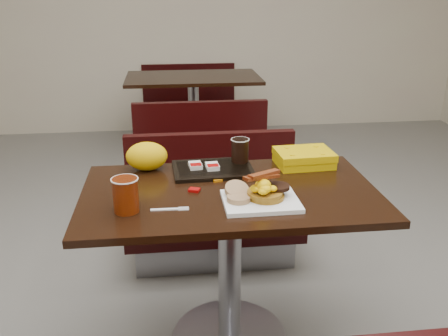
{
  "coord_description": "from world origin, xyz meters",
  "views": [
    {
      "loc": [
        -0.24,
        -1.8,
        1.54
      ],
      "look_at": [
        -0.02,
        0.07,
        0.82
      ],
      "focal_mm": 39.04,
      "sensor_mm": 36.0,
      "label": 1
    }
  ],
  "objects": [
    {
      "name": "tray",
      "position": [
        -0.05,
        0.22,
        0.76
      ],
      "size": [
        0.36,
        0.26,
        0.02
      ],
      "primitive_type": "cube",
      "rotation": [
        0.0,
        0.0,
        0.04
      ],
      "color": "black",
      "rests_on": "table_near"
    },
    {
      "name": "knife",
      "position": [
        0.18,
        -0.11,
        0.75
      ],
      "size": [
        0.12,
        0.15,
        0.0
      ],
      "primitive_type": "cube",
      "rotation": [
        0.0,
        0.0,
        -0.91
      ],
      "color": "white",
      "rests_on": "table_near"
    },
    {
      "name": "condiment_syrup",
      "position": [
        -0.04,
        0.11,
        0.75
      ],
      "size": [
        0.05,
        0.04,
        0.01
      ],
      "primitive_type": "cube",
      "rotation": [
        0.0,
        0.0,
        0.28
      ],
      "color": "#BF6408",
      "rests_on": "table_near"
    },
    {
      "name": "hashbrown_sleeve_right",
      "position": [
        -0.05,
        0.22,
        0.78
      ],
      "size": [
        0.06,
        0.08,
        0.02
      ],
      "primitive_type": "cube",
      "rotation": [
        0.0,
        0.0,
        0.07
      ],
      "color": "silver",
      "rests_on": "tray"
    },
    {
      "name": "fork",
      "position": [
        -0.27,
        -0.15,
        0.75
      ],
      "size": [
        0.14,
        0.03,
        0.0
      ],
      "primitive_type": null,
      "rotation": [
        0.0,
        0.0,
        -0.02
      ],
      "color": "white",
      "rests_on": "table_near"
    },
    {
      "name": "bench_far_n",
      "position": [
        0.0,
        3.3,
        0.36
      ],
      "size": [
        1.0,
        0.46,
        0.72
      ],
      "primitive_type": null,
      "color": "black",
      "rests_on": "floor"
    },
    {
      "name": "muffin_bottom",
      "position": [
        0.01,
        -0.14,
        0.78
      ],
      "size": [
        0.11,
        0.11,
        0.02
      ],
      "primitive_type": "cylinder",
      "rotation": [
        0.0,
        0.0,
        -0.24
      ],
      "color": "tan",
      "rests_on": "platter"
    },
    {
      "name": "scrambled_eggs",
      "position": [
        0.11,
        -0.14,
        0.82
      ],
      "size": [
        0.1,
        0.09,
        0.05
      ],
      "primitive_type": "ellipsoid",
      "rotation": [
        0.0,
        0.0,
        -0.02
      ],
      "color": "#FFED05",
      "rests_on": "pancake_stack"
    },
    {
      "name": "muffin_top",
      "position": [
        0.01,
        -0.09,
        0.79
      ],
      "size": [
        0.11,
        0.11,
        0.05
      ],
      "primitive_type": "cylinder",
      "rotation": [
        0.38,
        0.0,
        0.24
      ],
      "color": "tan",
      "rests_on": "platter"
    },
    {
      "name": "condiment_ketchup",
      "position": [
        -0.15,
        0.01,
        0.76
      ],
      "size": [
        0.05,
        0.05,
        0.01
      ],
      "primitive_type": "cube",
      "rotation": [
        0.0,
        0.0,
        -0.37
      ],
      "color": "#8C0504",
      "rests_on": "table_near"
    },
    {
      "name": "clamshell",
      "position": [
        0.38,
        0.25,
        0.78
      ],
      "size": [
        0.27,
        0.21,
        0.07
      ],
      "primitive_type": "cube",
      "rotation": [
        0.0,
        0.0,
        0.06
      ],
      "color": "#CCA403",
      "rests_on": "table_near"
    },
    {
      "name": "pancake_stack",
      "position": [
        0.12,
        -0.12,
        0.78
      ],
      "size": [
        0.16,
        0.16,
        0.03
      ],
      "primitive_type": "cylinder",
      "rotation": [
        0.0,
        0.0,
        -0.11
      ],
      "color": "#A16B1A",
      "rests_on": "platter"
    },
    {
      "name": "sausage_patty",
      "position": [
        0.17,
        -0.11,
        0.8
      ],
      "size": [
        0.09,
        0.09,
        0.01
      ],
      "primitive_type": "cylinder",
      "rotation": [
        0.0,
        0.0,
        0.06
      ],
      "color": "black",
      "rests_on": "pancake_stack"
    },
    {
      "name": "bench_far_s",
      "position": [
        0.0,
        1.9,
        0.36
      ],
      "size": [
        1.0,
        0.46,
        0.72
      ],
      "primitive_type": null,
      "color": "black",
      "rests_on": "floor"
    },
    {
      "name": "table_far",
      "position": [
        0.0,
        2.6,
        0.38
      ],
      "size": [
        1.2,
        0.7,
        0.75
      ],
      "primitive_type": null,
      "color": "black",
      "rests_on": "floor"
    },
    {
      "name": "paper_bag",
      "position": [
        -0.34,
        0.28,
        0.81
      ],
      "size": [
        0.22,
        0.2,
        0.13
      ],
      "primitive_type": "ellipsoid",
      "rotation": [
        0.0,
        0.0,
        -0.39
      ],
      "color": "#F5B308",
      "rests_on": "table_near"
    },
    {
      "name": "hashbrown_sleeve_left",
      "position": [
        -0.13,
        0.23,
        0.78
      ],
      "size": [
        0.06,
        0.08,
        0.02
      ],
      "primitive_type": "cube",
      "rotation": [
        0.0,
        0.0,
        0.1
      ],
      "color": "silver",
      "rests_on": "tray"
    },
    {
      "name": "platter",
      "position": [
        0.1,
        -0.14,
        0.76
      ],
      "size": [
        0.29,
        0.23,
        0.02
      ],
      "primitive_type": "cube",
      "rotation": [
        0.0,
        0.0,
        0.01
      ],
      "color": "white",
      "rests_on": "table_near"
    },
    {
      "name": "coffee_cup_far",
      "position": [
        0.08,
        0.29,
        0.82
      ],
      "size": [
        0.08,
        0.08,
        0.11
      ],
      "primitive_type": "cylinder",
      "rotation": [
        0.0,
        0.0,
        0.02
      ],
      "color": "black",
      "rests_on": "tray"
    },
    {
      "name": "coffee_cup_near",
      "position": [
        -0.4,
        -0.15,
        0.82
      ],
      "size": [
        0.1,
        0.1,
        0.13
      ],
      "primitive_type": "cylinder",
      "rotation": [
        0.0,
        0.0,
        0.12
      ],
      "color": "#912B05",
      "rests_on": "table_near"
    },
    {
      "name": "table_near",
      "position": [
        0.0,
        0.0,
        0.38
      ],
      "size": [
        1.2,
        0.7,
        0.75
      ],
      "primitive_type": null,
      "color": "black",
      "rests_on": "floor"
    },
    {
      "name": "bacon_strips",
      "position": [
        0.1,
        -0.12,
        0.86
      ],
      "size": [
        0.18,
        0.15,
        0.01
      ],
      "primitive_type": null,
      "rotation": [
        0.0,
        0.0,
        0.54
      ],
      "color": "#421204",
      "rests_on": "scrambled_eggs"
    },
    {
      "name": "bench_near_n",
      "position": [
        0.0,
        0.7,
        0.36
      ],
      "size": [
        1.0,
        0.46,
        0.72
      ],
      "primitive_type": null,
      "color": "black",
      "rests_on": "floor"
    }
  ]
}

